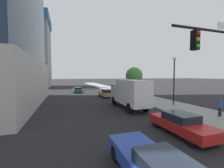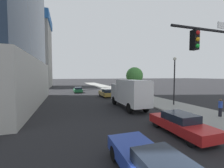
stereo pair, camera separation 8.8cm
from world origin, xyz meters
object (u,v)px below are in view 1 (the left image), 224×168
object	(u,v)px
street_lamp	(174,74)
pedestrian_blue_shirt	(220,107)
car_gold	(106,93)
car_green	(77,90)
construction_building	(30,47)
car_blue	(152,165)
car_red	(181,123)
box_truck	(129,92)
street_tree	(134,76)

from	to	relation	value
street_lamp	pedestrian_blue_shirt	world-z (taller)	street_lamp
car_gold	car_green	world-z (taller)	car_gold
construction_building	car_green	distance (m)	28.79
car_blue	car_green	bearing A→B (deg)	90.00
car_red	car_green	world-z (taller)	car_red
construction_building	box_truck	xyz separation A→B (m)	(18.31, -40.72, -11.78)
street_lamp	street_tree	distance (m)	10.98
street_lamp	car_red	world-z (taller)	street_lamp
street_lamp	car_green	xyz separation A→B (m)	(-10.80, 19.49, -3.54)
car_red	street_lamp	bearing A→B (deg)	51.56
car_gold	construction_building	bearing A→B (deg)	121.08
box_truck	pedestrian_blue_shirt	bearing A→B (deg)	-44.88
street_lamp	car_green	size ratio (longest dim) A/B	1.49
car_green	box_truck	distance (m)	19.63
street_tree	car_red	bearing A→B (deg)	-107.54
car_blue	pedestrian_blue_shirt	bearing A→B (deg)	25.76
car_blue	pedestrian_blue_shirt	size ratio (longest dim) A/B	2.81
street_lamp	car_gold	size ratio (longest dim) A/B	1.31
car_green	street_tree	bearing A→B (deg)	-39.05
street_lamp	construction_building	bearing A→B (deg)	120.83
construction_building	car_red	xyz separation A→B (m)	(18.31, -49.04, -13.00)
car_red	box_truck	world-z (taller)	box_truck
street_lamp	car_red	size ratio (longest dim) A/B	1.31
street_lamp	car_gold	distance (m)	12.94
pedestrian_blue_shirt	car_red	bearing A→B (deg)	-163.29
construction_building	car_gold	bearing A→B (deg)	-58.92
street_tree	pedestrian_blue_shirt	bearing A→B (deg)	-88.43
car_red	car_gold	bearing A→B (deg)	90.00
construction_building	street_lamp	world-z (taller)	construction_building
street_tree	car_blue	size ratio (longest dim) A/B	1.20
street_tree	car_red	world-z (taller)	street_tree
car_gold	box_truck	bearing A→B (deg)	-90.00
car_red	car_gold	xyz separation A→B (m)	(-0.00, 18.67, 0.02)
car_green	pedestrian_blue_shirt	bearing A→B (deg)	-66.69
car_blue	box_truck	distance (m)	12.60
car_blue	pedestrian_blue_shirt	world-z (taller)	pedestrian_blue_shirt
car_red	car_green	bearing A→B (deg)	99.42
car_red	car_blue	size ratio (longest dim) A/B	1.03
car_red	car_blue	distance (m)	5.65
car_gold	street_tree	bearing A→B (deg)	1.82
construction_building	box_truck	bearing A→B (deg)	-65.79
car_red	car_gold	size ratio (longest dim) A/B	1.00
pedestrian_blue_shirt	street_lamp	bearing A→B (deg)	91.60
street_lamp	car_green	bearing A→B (deg)	118.99
car_gold	pedestrian_blue_shirt	distance (m)	17.93
pedestrian_blue_shirt	car_blue	bearing A→B (deg)	-154.24
box_truck	street_tree	bearing A→B (deg)	60.50
construction_building	car_red	distance (m)	53.94
car_blue	box_truck	size ratio (longest dim) A/B	0.63
box_truck	car_green	bearing A→B (deg)	103.41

